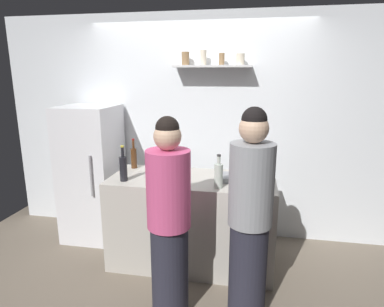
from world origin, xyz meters
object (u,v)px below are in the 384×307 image
object	(u,v)px
wine_bottle_dark_glass	(123,168)
person_pink_top	(169,222)
refrigerator	(92,173)
wine_bottle_pale_glass	(219,175)
baking_pan	(236,178)
utensil_holder	(166,174)
wine_bottle_amber_glass	(134,157)
water_bottle_plastic	(173,166)
person_grey_hoodie	(250,218)

from	to	relation	value
wine_bottle_dark_glass	person_pink_top	size ratio (longest dim) A/B	0.21
refrigerator	wine_bottle_dark_glass	bearing A→B (deg)	-41.79
wine_bottle_pale_glass	baking_pan	bearing A→B (deg)	59.15
wine_bottle_dark_glass	person_pink_top	bearing A→B (deg)	-43.65
utensil_holder	wine_bottle_dark_glass	bearing A→B (deg)	-163.09
utensil_holder	person_pink_top	bearing A→B (deg)	-73.29
wine_bottle_amber_glass	person_pink_top	distance (m)	1.22
refrigerator	wine_bottle_pale_glass	xyz separation A→B (m)	(1.55, -0.60, 0.25)
water_bottle_plastic	person_grey_hoodie	world-z (taller)	person_grey_hoodie
water_bottle_plastic	utensil_holder	bearing A→B (deg)	-103.40
refrigerator	wine_bottle_dark_glass	distance (m)	0.89
wine_bottle_amber_glass	wine_bottle_pale_glass	bearing A→B (deg)	-25.79
wine_bottle_pale_glass	wine_bottle_amber_glass	xyz separation A→B (m)	(-0.98, 0.47, 0.00)
refrigerator	person_grey_hoodie	xyz separation A→B (m)	(1.85, -1.05, 0.06)
wine_bottle_dark_glass	person_grey_hoodie	world-z (taller)	person_grey_hoodie
wine_bottle_pale_glass	wine_bottle_dark_glass	xyz separation A→B (m)	(-0.92, 0.03, 0.01)
wine_bottle_dark_glass	person_pink_top	distance (m)	0.86
wine_bottle_amber_glass	wine_bottle_dark_glass	bearing A→B (deg)	-82.61
wine_bottle_pale_glass	person_grey_hoodie	distance (m)	0.57
wine_bottle_amber_glass	water_bottle_plastic	xyz separation A→B (m)	(0.48, -0.16, -0.03)
refrigerator	utensil_holder	size ratio (longest dim) A/B	7.21
person_grey_hoodie	wine_bottle_dark_glass	bearing A→B (deg)	-176.94
utensil_holder	wine_bottle_dark_glass	xyz separation A→B (m)	(-0.39, -0.12, 0.08)
baking_pan	water_bottle_plastic	size ratio (longest dim) A/B	1.66
baking_pan	wine_bottle_pale_glass	size ratio (longest dim) A/B	1.09
utensil_holder	wine_bottle_pale_glass	bearing A→B (deg)	-15.86
wine_bottle_dark_glass	person_grey_hoodie	xyz separation A→B (m)	(1.21, -0.48, -0.21)
wine_bottle_pale_glass	wine_bottle_amber_glass	size ratio (longest dim) A/B	0.95
person_pink_top	wine_bottle_pale_glass	bearing A→B (deg)	46.44
refrigerator	utensil_holder	bearing A→B (deg)	-23.72
refrigerator	wine_bottle_amber_glass	size ratio (longest dim) A/B	4.79
wine_bottle_dark_glass	person_pink_top	world-z (taller)	person_pink_top
person_pink_top	person_grey_hoodie	xyz separation A→B (m)	(0.62, 0.09, 0.04)
utensil_holder	person_pink_top	size ratio (longest dim) A/B	0.13
baking_pan	wine_bottle_dark_glass	bearing A→B (deg)	-168.91
refrigerator	person_grey_hoodie	distance (m)	2.12
person_grey_hoodie	wine_bottle_amber_glass	bearing A→B (deg)	168.75
wine_bottle_amber_glass	person_pink_top	size ratio (longest dim) A/B	0.20
wine_bottle_dark_glass	water_bottle_plastic	xyz separation A→B (m)	(0.43, 0.28, -0.04)
water_bottle_plastic	person_pink_top	xyz separation A→B (m)	(0.17, -0.84, -0.20)
refrigerator	water_bottle_plastic	size ratio (longest dim) A/B	7.71
wine_bottle_pale_glass	person_pink_top	bearing A→B (deg)	-121.48
utensil_holder	wine_bottle_pale_glass	world-z (taller)	wine_bottle_pale_glass
person_pink_top	water_bottle_plastic	bearing A→B (deg)	89.10
person_grey_hoodie	person_pink_top	bearing A→B (deg)	-147.38
refrigerator	water_bottle_plastic	world-z (taller)	refrigerator
wine_bottle_amber_glass	wine_bottle_dark_glass	world-z (taller)	wine_bottle_dark_glass
wine_bottle_pale_glass	water_bottle_plastic	world-z (taller)	wine_bottle_pale_glass
wine_bottle_dark_glass	water_bottle_plastic	bearing A→B (deg)	33.19
water_bottle_plastic	baking_pan	bearing A→B (deg)	-6.29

